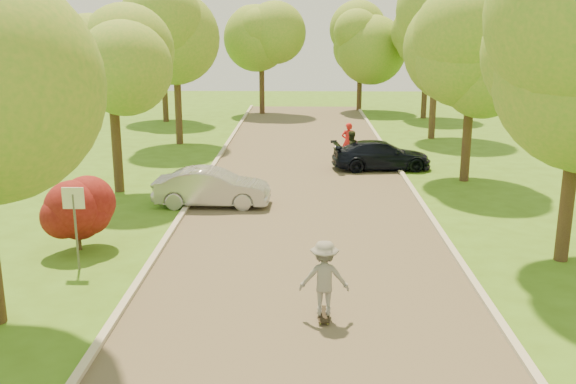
# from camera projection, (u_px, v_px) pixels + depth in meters

# --- Properties ---
(ground) EXTENTS (100.00, 100.00, 0.00)m
(ground) POSITION_uv_depth(u_px,v_px,m) (306.00, 349.00, 12.41)
(ground) COLOR #3D6718
(ground) RESTS_ON ground
(road) EXTENTS (8.00, 60.00, 0.01)m
(road) POSITION_uv_depth(u_px,v_px,m) (305.00, 224.00, 20.15)
(road) COLOR #4C4438
(road) RESTS_ON ground
(curb_left) EXTENTS (0.18, 60.00, 0.12)m
(curb_left) POSITION_uv_depth(u_px,v_px,m) (177.00, 222.00, 20.23)
(curb_left) COLOR #B2AD9E
(curb_left) RESTS_ON ground
(curb_right) EXTENTS (0.18, 60.00, 0.12)m
(curb_right) POSITION_uv_depth(u_px,v_px,m) (435.00, 223.00, 20.04)
(curb_right) COLOR #B2AD9E
(curb_right) RESTS_ON ground
(street_sign) EXTENTS (0.55, 0.06, 2.17)m
(street_sign) POSITION_uv_depth(u_px,v_px,m) (74.00, 211.00, 16.02)
(street_sign) COLOR #59595E
(street_sign) RESTS_ON ground
(red_shrub) EXTENTS (1.70, 1.70, 1.95)m
(red_shrub) POSITION_uv_depth(u_px,v_px,m) (77.00, 212.00, 17.60)
(red_shrub) COLOR #382619
(red_shrub) RESTS_ON ground
(tree_l_midb) EXTENTS (4.30, 4.20, 6.62)m
(tree_l_midb) POSITION_uv_depth(u_px,v_px,m) (116.00, 68.00, 23.02)
(tree_l_midb) COLOR #382619
(tree_l_midb) RESTS_ON ground
(tree_l_far) EXTENTS (4.92, 4.80, 7.79)m
(tree_l_far) POSITION_uv_depth(u_px,v_px,m) (179.00, 37.00, 32.46)
(tree_l_far) COLOR #382619
(tree_l_far) RESTS_ON ground
(tree_r_midb) EXTENTS (4.51, 4.40, 7.01)m
(tree_r_midb) POSITION_uv_depth(u_px,v_px,m) (478.00, 57.00, 24.57)
(tree_r_midb) COLOR #382619
(tree_r_midb) RESTS_ON ground
(tree_r_far) EXTENTS (5.33, 5.20, 8.34)m
(tree_r_far) POSITION_uv_depth(u_px,v_px,m) (442.00, 30.00, 33.99)
(tree_r_far) COLOR #382619
(tree_r_far) RESTS_ON ground
(tree_bg_a) EXTENTS (5.12, 5.00, 7.72)m
(tree_bg_a) POSITION_uv_depth(u_px,v_px,m) (166.00, 38.00, 40.29)
(tree_bg_a) COLOR #382619
(tree_bg_a) RESTS_ON ground
(tree_bg_b) EXTENTS (5.12, 5.00, 7.95)m
(tree_bg_b) POSITION_uv_depth(u_px,v_px,m) (431.00, 34.00, 41.78)
(tree_bg_b) COLOR #382619
(tree_bg_b) RESTS_ON ground
(tree_bg_c) EXTENTS (4.92, 4.80, 7.33)m
(tree_bg_c) POSITION_uv_depth(u_px,v_px,m) (265.00, 41.00, 44.10)
(tree_bg_c) COLOR #382619
(tree_bg_c) RESTS_ON ground
(tree_bg_d) EXTENTS (5.12, 5.00, 7.72)m
(tree_bg_d) POSITION_uv_depth(u_px,v_px,m) (364.00, 36.00, 45.79)
(tree_bg_d) COLOR #382619
(tree_bg_d) RESTS_ON ground
(silver_sedan) EXTENTS (4.00, 1.49, 1.31)m
(silver_sedan) POSITION_uv_depth(u_px,v_px,m) (212.00, 188.00, 22.05)
(silver_sedan) COLOR #A3A3A7
(silver_sedan) RESTS_ON ground
(dark_sedan) EXTENTS (4.42, 2.16, 1.24)m
(dark_sedan) POSITION_uv_depth(u_px,v_px,m) (381.00, 155.00, 27.71)
(dark_sedan) COLOR black
(dark_sedan) RESTS_ON ground
(longboard) EXTENTS (0.24, 0.84, 0.10)m
(longboard) POSITION_uv_depth(u_px,v_px,m) (324.00, 314.00, 13.66)
(longboard) COLOR black
(longboard) RESTS_ON ground
(skateboarder) EXTENTS (1.06, 0.62, 1.63)m
(skateboarder) POSITION_uv_depth(u_px,v_px,m) (324.00, 278.00, 13.45)
(skateboarder) COLOR gray
(skateboarder) RESTS_ON longboard
(person_striped) EXTENTS (0.64, 0.43, 1.73)m
(person_striped) POSITION_uv_depth(u_px,v_px,m) (348.00, 141.00, 29.61)
(person_striped) COLOR red
(person_striped) RESTS_ON ground
(person_olive) EXTENTS (0.98, 0.92, 1.61)m
(person_olive) POSITION_uv_depth(u_px,v_px,m) (351.00, 149.00, 28.07)
(person_olive) COLOR #2C341F
(person_olive) RESTS_ON ground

